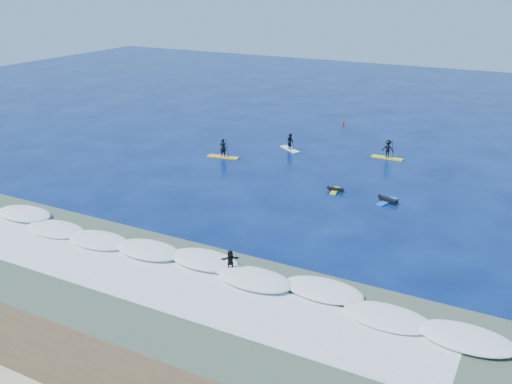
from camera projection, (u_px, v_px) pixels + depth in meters
The scene contains 12 objects.
ground at pixel (261, 208), 44.46m from camera, with size 160.00×160.00×0.00m, color #031040.
wet_sand_strip at pixel (49, 363), 26.75m from camera, with size 90.00×5.00×0.08m, color #4B3223.
shallow_water at pixel (149, 290), 32.93m from camera, with size 90.00×13.00×0.01m, color #3D5344.
breaking_wave at pixel (188, 261), 36.23m from camera, with size 40.00×6.00×0.30m, color white.
whitewater at pixel (160, 282), 33.76m from camera, with size 34.00×5.00×0.02m, color silver.
sup_paddler_left at pixel (223, 151), 56.57m from camera, with size 3.28×1.30×2.24m.
sup_paddler_center at pixel (290, 143), 59.08m from camera, with size 2.74×2.18×1.99m.
sup_paddler_right at pixel (388, 150), 56.23m from camera, with size 3.12×0.81×2.18m.
prone_paddler_near at pixel (335, 190), 47.88m from camera, with size 1.47×1.89×0.39m.
prone_paddler_far at pixel (387, 200), 45.58m from camera, with size 1.79×2.37×0.48m.
wave_surfer at pixel (230, 261), 34.56m from camera, with size 1.77×1.59×1.36m.
marker_buoy at pixel (343, 123), 68.74m from camera, with size 0.26×0.26×0.63m.
Camera 1 is at (19.00, -36.42, 17.06)m, focal length 40.00 mm.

